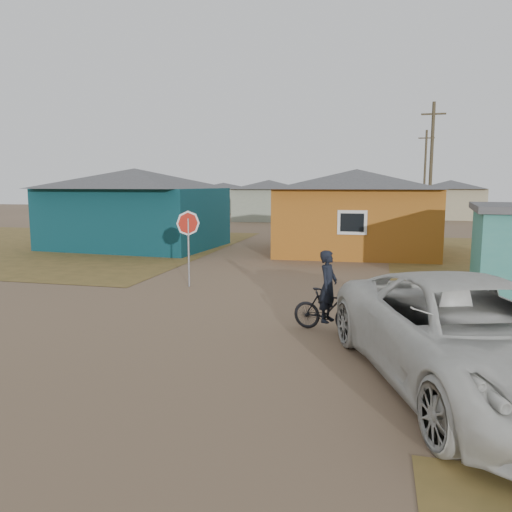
{
  "coord_description": "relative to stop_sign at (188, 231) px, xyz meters",
  "views": [
    {
      "loc": [
        3.51,
        -9.8,
        3.19
      ],
      "look_at": [
        0.39,
        3.0,
        1.3
      ],
      "focal_mm": 35.0,
      "sensor_mm": 36.0,
      "label": 1
    }
  ],
  "objects": [
    {
      "name": "stop_sign",
      "position": [
        0.0,
        0.0,
        0.0
      ],
      "size": [
        0.73,
        0.34,
        2.39
      ],
      "color": "gray",
      "rests_on": "ground"
    },
    {
      "name": "vehicle",
      "position": [
        7.18,
        -6.45,
        -0.9
      ],
      "size": [
        4.77,
        6.85,
        1.74
      ],
      "primitive_type": "imported",
      "rotation": [
        0.0,
        0.0,
        0.33
      ],
      "color": "silver",
      "rests_on": "ground"
    },
    {
      "name": "grass_nw",
      "position": [
        -11.8,
        8.31,
        -1.76
      ],
      "size": [
        20.0,
        18.0,
        0.0
      ],
      "primitive_type": "cube",
      "color": "brown",
      "rests_on": "ground"
    },
    {
      "name": "house_beige_east",
      "position": [
        12.2,
        35.31,
        0.09
      ],
      "size": [
        6.95,
        6.05,
        3.6
      ],
      "color": "tan",
      "rests_on": "ground"
    },
    {
      "name": "house_yellow",
      "position": [
        4.7,
        9.3,
        0.24
      ],
      "size": [
        7.72,
        6.76,
        3.9
      ],
      "color": "#9E5918",
      "rests_on": "ground"
    },
    {
      "name": "utility_pole_far",
      "position": [
        9.7,
        33.31,
        2.37
      ],
      "size": [
        1.4,
        0.2,
        8.0
      ],
      "color": "#443A28",
      "rests_on": "ground"
    },
    {
      "name": "house_pale_north",
      "position": [
        -11.8,
        41.31,
        -0.01
      ],
      "size": [
        6.28,
        5.81,
        3.4
      ],
      "color": "gray",
      "rests_on": "ground"
    },
    {
      "name": "utility_pole_near",
      "position": [
        8.7,
        17.31,
        2.37
      ],
      "size": [
        1.4,
        0.2,
        8.0
      ],
      "color": "#443A28",
      "rests_on": "ground"
    },
    {
      "name": "house_pale_west",
      "position": [
        -3.8,
        29.31,
        0.09
      ],
      "size": [
        7.04,
        6.15,
        3.6
      ],
      "color": "gray",
      "rests_on": "ground"
    },
    {
      "name": "cyclist",
      "position": [
        4.71,
        -3.83,
        -1.11
      ],
      "size": [
        1.65,
        0.84,
        1.79
      ],
      "color": "black",
      "rests_on": "ground"
    },
    {
      "name": "house_teal",
      "position": [
        -6.3,
        8.81,
        0.29
      ],
      "size": [
        8.93,
        7.08,
        4.0
      ],
      "color": "#092D34",
      "rests_on": "ground"
    },
    {
      "name": "ground",
      "position": [
        2.2,
        -4.69,
        -1.76
      ],
      "size": [
        120.0,
        120.0,
        0.0
      ],
      "primitive_type": "plane",
      "color": "brown"
    }
  ]
}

